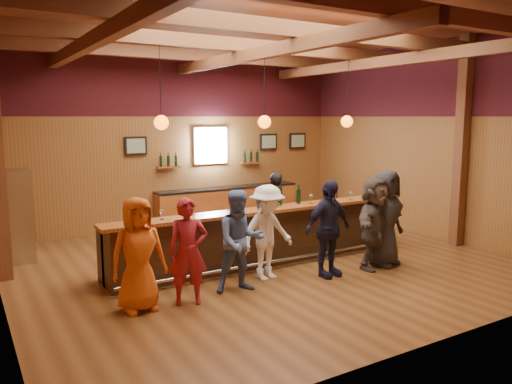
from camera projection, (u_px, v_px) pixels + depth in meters
room at (263, 94)px, 9.19m from camera, size 9.04×9.00×4.52m
bar_counter at (261, 235)px, 9.68m from camera, size 6.30×1.07×1.11m
back_bar_cabinet at (228, 204)px, 13.31m from camera, size 4.00×0.52×0.95m
window at (210, 145)px, 13.06m from camera, size 0.95×0.09×0.95m
framed_pictures at (239, 143)px, 13.49m from camera, size 5.35×0.05×0.45m
wine_shelves at (212, 162)px, 13.07m from camera, size 3.00×0.18×0.30m
pendant_lights at (264, 122)px, 9.21m from camera, size 4.24×0.24×1.37m
stainless_fridge at (12, 216)px, 9.59m from camera, size 0.70×0.70×1.80m
customer_orange at (138, 254)px, 7.16m from camera, size 0.83×0.56×1.67m
customer_redvest at (188, 251)px, 7.43m from camera, size 0.69×0.57×1.61m
customer_denim at (240, 241)px, 7.97m from camera, size 0.92×0.78×1.65m
customer_white at (267, 232)px, 8.57m from camera, size 1.15×0.76×1.65m
customer_navy at (328, 229)px, 8.72m from camera, size 1.04×0.51×1.71m
customer_brown at (374, 223)px, 9.20m from camera, size 1.67×1.08×1.72m
customer_dark at (386, 218)px, 9.36m from camera, size 1.02×0.81×1.83m
bartender at (274, 209)px, 10.86m from camera, size 0.65×0.49×1.61m
ice_bucket at (272, 200)px, 9.45m from camera, size 0.22×0.22×0.24m
bottle_a at (280, 197)px, 9.59m from camera, size 0.08×0.08×0.39m
bottle_b at (299, 196)px, 9.76m from camera, size 0.08×0.08×0.37m
glass_a at (130, 214)px, 8.01m from camera, size 0.09×0.09×0.20m
glass_b at (161, 212)px, 8.24m from camera, size 0.08×0.08×0.17m
glass_c at (182, 210)px, 8.48m from camera, size 0.07×0.07×0.16m
glass_d at (232, 206)px, 8.82m from camera, size 0.08×0.08×0.17m
glass_e at (259, 203)px, 9.15m from camera, size 0.07×0.07×0.16m
glass_f at (311, 197)px, 9.74m from camera, size 0.09×0.09×0.19m
glass_g at (329, 194)px, 10.15m from camera, size 0.07×0.07×0.17m
glass_h at (351, 193)px, 10.21m from camera, size 0.08×0.08×0.18m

